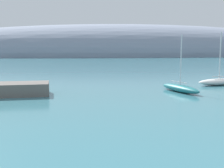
{
  "coord_description": "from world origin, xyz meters",
  "views": [
    {
      "loc": [
        -5.46,
        -5.16,
        6.53
      ],
      "look_at": [
        -2.01,
        25.88,
        2.45
      ],
      "focal_mm": 47.92,
      "sensor_mm": 36.0,
      "label": 1
    }
  ],
  "objects": [
    {
      "name": "sailboat_teal_outer_mooring",
      "position": [
        8.61,
        34.96,
        0.54
      ],
      "size": [
        4.03,
        8.17,
        7.93
      ],
      "rotation": [
        0.0,
        0.0,
        5.02
      ],
      "color": "#1E6B70",
      "rests_on": "water"
    },
    {
      "name": "sailboat_white_mid_mooring",
      "position": [
        17.29,
        41.05,
        0.6
      ],
      "size": [
        7.62,
        3.23,
        8.67
      ],
      "rotation": [
        0.0,
        0.0,
        3.3
      ],
      "color": "white",
      "rests_on": "water"
    },
    {
      "name": "distant_ridge",
      "position": [
        23.47,
        180.2,
        0.0
      ],
      "size": [
        302.07,
        66.7,
        38.48
      ],
      "primitive_type": "ellipsoid",
      "color": "gray",
      "rests_on": "ground"
    }
  ]
}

